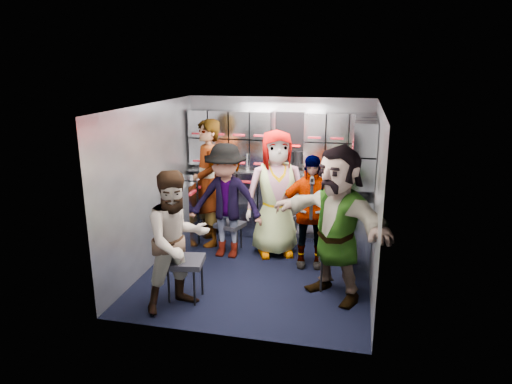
% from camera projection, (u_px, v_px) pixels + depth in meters
% --- Properties ---
extents(floor, '(3.00, 3.00, 0.00)m').
position_uv_depth(floor, '(258.00, 270.00, 5.89)').
color(floor, black).
rests_on(floor, ground).
extents(wall_back, '(2.80, 0.04, 2.10)m').
position_uv_depth(wall_back, '(279.00, 166.00, 7.01)').
color(wall_back, gray).
rests_on(wall_back, ground).
extents(wall_left, '(0.04, 3.00, 2.10)m').
position_uv_depth(wall_left, '(153.00, 186.00, 5.90)').
color(wall_left, gray).
rests_on(wall_left, ground).
extents(wall_right, '(0.04, 3.00, 2.10)m').
position_uv_depth(wall_right, '(375.00, 199.00, 5.31)').
color(wall_right, gray).
rests_on(wall_right, ground).
extents(ceiling, '(2.80, 3.00, 0.02)m').
position_uv_depth(ceiling, '(258.00, 106.00, 5.32)').
color(ceiling, silver).
rests_on(ceiling, wall_back).
extents(cart_bank_back, '(2.68, 0.38, 0.99)m').
position_uv_depth(cart_bank_back, '(276.00, 205.00, 6.96)').
color(cart_bank_back, '#9FA5AF').
rests_on(cart_bank_back, ground).
extents(cart_bank_left, '(0.38, 0.76, 0.99)m').
position_uv_depth(cart_bank_left, '(186.00, 214.00, 6.53)').
color(cart_bank_left, '#9FA5AF').
rests_on(cart_bank_left, ground).
extents(counter, '(2.68, 0.42, 0.03)m').
position_uv_depth(counter, '(277.00, 172.00, 6.82)').
color(counter, '#AEB0B5').
rests_on(counter, cart_bank_back).
extents(locker_bank_back, '(2.68, 0.28, 0.82)m').
position_uv_depth(locker_bank_back, '(278.00, 140.00, 6.75)').
color(locker_bank_back, '#9FA5AF').
rests_on(locker_bank_back, wall_back).
extents(locker_bank_right, '(0.28, 1.00, 0.82)m').
position_uv_depth(locker_bank_right, '(364.00, 151.00, 5.88)').
color(locker_bank_right, '#9FA5AF').
rests_on(locker_bank_right, wall_right).
extents(right_cabinet, '(0.28, 1.20, 1.00)m').
position_uv_depth(right_cabinet, '(360.00, 226.00, 6.05)').
color(right_cabinet, '#9FA5AF').
rests_on(right_cabinet, ground).
extents(coffee_niche, '(0.46, 0.16, 0.84)m').
position_uv_depth(coffee_niche, '(290.00, 141.00, 6.77)').
color(coffee_niche, black).
rests_on(coffee_niche, wall_back).
extents(red_latch_strip, '(2.60, 0.02, 0.03)m').
position_uv_depth(red_latch_strip, '(274.00, 184.00, 6.67)').
color(red_latch_strip, '#A51723').
rests_on(red_latch_strip, cart_bank_back).
extents(jump_seat_near_left, '(0.46, 0.44, 0.48)m').
position_uv_depth(jump_seat_near_left, '(185.00, 264.00, 5.08)').
color(jump_seat_near_left, black).
rests_on(jump_seat_near_left, ground).
extents(jump_seat_mid_left, '(0.44, 0.42, 0.42)m').
position_uv_depth(jump_seat_mid_left, '(230.00, 226.00, 6.42)').
color(jump_seat_mid_left, black).
rests_on(jump_seat_mid_left, ground).
extents(jump_seat_center, '(0.53, 0.52, 0.49)m').
position_uv_depth(jump_seat_center, '(278.00, 220.00, 6.48)').
color(jump_seat_center, black).
rests_on(jump_seat_center, ground).
extents(jump_seat_mid_right, '(0.39, 0.37, 0.43)m').
position_uv_depth(jump_seat_mid_right, '(310.00, 233.00, 6.13)').
color(jump_seat_mid_right, black).
rests_on(jump_seat_mid_right, ground).
extents(jump_seat_near_right, '(0.44, 0.43, 0.48)m').
position_uv_depth(jump_seat_near_right, '(336.00, 255.00, 5.31)').
color(jump_seat_near_right, black).
rests_on(jump_seat_near_right, ground).
extents(attendant_standing, '(0.73, 0.80, 1.83)m').
position_uv_depth(attendant_standing, '(208.00, 183.00, 6.56)').
color(attendant_standing, black).
rests_on(attendant_standing, ground).
extents(attendant_arc_a, '(0.93, 0.94, 1.53)m').
position_uv_depth(attendant_arc_a, '(177.00, 241.00, 4.82)').
color(attendant_arc_a, black).
rests_on(attendant_arc_a, ground).
extents(attendant_arc_b, '(1.04, 0.62, 1.57)m').
position_uv_depth(attendant_arc_b, '(226.00, 201.00, 6.14)').
color(attendant_arc_b, black).
rests_on(attendant_arc_b, ground).
extents(attendant_arc_c, '(0.99, 0.81, 1.74)m').
position_uv_depth(attendant_arc_c, '(276.00, 194.00, 6.20)').
color(attendant_arc_c, black).
rests_on(attendant_arc_c, ground).
extents(attendant_arc_d, '(0.91, 0.46, 1.48)m').
position_uv_depth(attendant_arc_d, '(310.00, 211.00, 5.86)').
color(attendant_arc_d, black).
rests_on(attendant_arc_d, ground).
extents(attendant_arc_e, '(1.61, 1.40, 1.76)m').
position_uv_depth(attendant_arc_e, '(337.00, 223.00, 5.02)').
color(attendant_arc_e, black).
rests_on(attendant_arc_e, ground).
extents(bottle_left, '(0.06, 0.06, 0.27)m').
position_uv_depth(bottle_left, '(219.00, 160.00, 6.92)').
color(bottle_left, white).
rests_on(bottle_left, counter).
extents(bottle_mid, '(0.06, 0.06, 0.26)m').
position_uv_depth(bottle_mid, '(248.00, 162.00, 6.83)').
color(bottle_mid, white).
rests_on(bottle_mid, counter).
extents(bottle_right, '(0.07, 0.07, 0.25)m').
position_uv_depth(bottle_right, '(354.00, 167.00, 6.50)').
color(bottle_right, white).
rests_on(bottle_right, counter).
extents(cup_left, '(0.09, 0.09, 0.11)m').
position_uv_depth(cup_left, '(222.00, 165.00, 6.92)').
color(cup_left, '#C5AA8B').
rests_on(cup_left, counter).
extents(cup_right, '(0.08, 0.08, 0.10)m').
position_uv_depth(cup_right, '(355.00, 172.00, 6.51)').
color(cup_right, '#C5AA8B').
rests_on(cup_right, counter).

